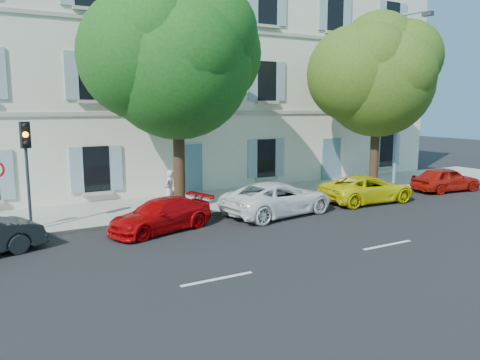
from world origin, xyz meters
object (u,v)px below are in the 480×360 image
traffic_light (26,153)px  street_lamp (401,92)px  tree_left (177,65)px  pedestrian_b (174,187)px  car_red_coupe (161,215)px  car_yellow_supercar (367,189)px  tree_right (378,81)px  pedestrian_a (169,190)px  car_white_coupe (278,198)px  car_red_hatchback (446,179)px

traffic_light → street_lamp: size_ratio=0.43×
tree_left → street_lamp: tree_left is taller
traffic_light → pedestrian_b: 6.23m
car_red_coupe → pedestrian_b: (1.70, 3.10, 0.37)m
car_yellow_supercar → car_red_coupe: bearing=93.5°
tree_right → tree_left: bearing=178.9°
car_red_coupe → pedestrian_a: pedestrian_a is taller
car_white_coupe → car_red_hatchback: (10.37, 0.13, -0.04)m
tree_right → pedestrian_b: 11.21m
traffic_light → pedestrian_b: traffic_light is taller
car_red_hatchback → tree_left: (-13.83, 1.75, 5.27)m
car_white_coupe → tree_left: size_ratio=0.54×
tree_right → pedestrian_a: 11.54m
car_red_hatchback → pedestrian_b: size_ratio=2.33×
traffic_light → pedestrian_b: (5.72, 1.58, -1.88)m
car_red_coupe → car_white_coupe: 4.97m
pedestrian_b → pedestrian_a: bearing=88.6°
pedestrian_b → car_yellow_supercar: bearing=-166.6°
tree_left → car_red_hatchback: bearing=-7.2°
tree_left → street_lamp: 11.59m
car_red_hatchback → tree_right: bearing=71.6°
traffic_light → pedestrian_b: size_ratio=2.34×
pedestrian_a → car_red_hatchback: bearing=127.2°
car_red_coupe → car_yellow_supercar: 9.88m
car_yellow_supercar → car_red_hatchback: bearing=-86.6°
car_red_hatchback → street_lamp: (-2.30, 1.15, 4.38)m
car_white_coupe → traffic_light: bearing=72.2°
car_yellow_supercar → pedestrian_b: size_ratio=2.83×
street_lamp → pedestrian_b: bearing=171.2°
car_yellow_supercar → pedestrian_b: (-8.18, 2.97, 0.32)m
car_yellow_supercar → tree_left: 10.06m
car_white_coupe → pedestrian_a: (-3.70, 2.41, 0.29)m
tree_right → pedestrian_b: (-10.14, 1.36, -4.58)m
car_red_coupe → car_white_coupe: size_ratio=0.82×
tree_right → pedestrian_a: (-10.57, 0.73, -4.56)m
traffic_light → tree_left: bearing=4.4°
car_yellow_supercar → street_lamp: size_ratio=0.52×
tree_left → tree_right: bearing=-1.1°
car_white_coupe → pedestrian_a: bearing=48.3°
street_lamp → tree_left: bearing=177.0°
car_red_hatchback → traffic_light: bearing=91.6°
car_red_coupe → tree_right: tree_right is taller
car_red_hatchback → traffic_light: 19.53m
pedestrian_a → pedestrian_b: pedestrian_a is taller
traffic_light → car_yellow_supercar: bearing=-5.7°
traffic_light → pedestrian_a: bearing=10.2°
car_white_coupe → pedestrian_b: size_ratio=3.04×
tree_left → traffic_light: size_ratio=2.42×
traffic_light → pedestrian_a: size_ratio=2.28×
car_red_hatchback → pedestrian_a: (-14.07, 2.28, 0.34)m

